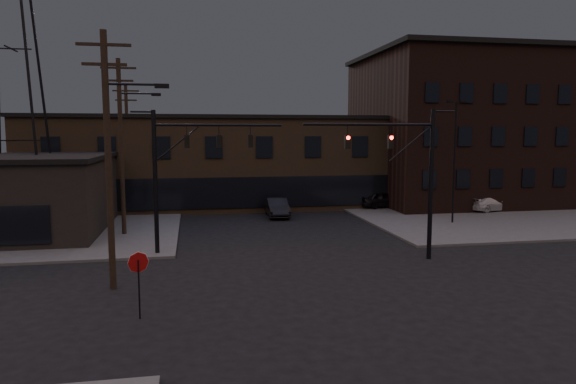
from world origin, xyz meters
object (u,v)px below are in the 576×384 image
object	(u,v)px
traffic_signal_near	(411,168)
traffic_signal_far	(179,165)
stop_sign	(138,269)
car_crossing	(277,207)
parked_car_lot_b	(490,204)
parked_car_lot_a	(383,199)

from	to	relation	value
traffic_signal_near	traffic_signal_far	distance (m)	12.57
stop_sign	car_crossing	distance (m)	23.57
traffic_signal_near	traffic_signal_far	xyz separation A→B (m)	(-12.07, 3.50, 0.08)
traffic_signal_far	parked_car_lot_b	size ratio (longest dim) A/B	1.87
parked_car_lot_b	car_crossing	xyz separation A→B (m)	(-18.28, 1.26, -0.01)
traffic_signal_far	parked_car_lot_a	xyz separation A→B (m)	(17.49, 14.27, -4.12)
traffic_signal_near	stop_sign	bearing A→B (deg)	-154.10
traffic_signal_near	stop_sign	xyz separation A→B (m)	(-13.36, -6.49, -3.09)
stop_sign	parked_car_lot_a	size ratio (longest dim) A/B	0.57
parked_car_lot_a	parked_car_lot_b	world-z (taller)	parked_car_lot_a
traffic_signal_far	stop_sign	world-z (taller)	traffic_signal_far
traffic_signal_far	parked_car_lot_a	bearing A→B (deg)	39.22
traffic_signal_near	parked_car_lot_a	distance (m)	19.01
stop_sign	parked_car_lot_b	xyz separation A→B (m)	(27.00, 20.61, -1.07)
traffic_signal_far	parked_car_lot_a	world-z (taller)	traffic_signal_far
traffic_signal_near	car_crossing	distance (m)	16.61
parked_car_lot_b	parked_car_lot_a	bearing A→B (deg)	51.05
traffic_signal_near	parked_car_lot_b	world-z (taller)	traffic_signal_near
stop_sign	parked_car_lot_b	distance (m)	33.99
stop_sign	car_crossing	xyz separation A→B (m)	(8.72, 21.88, -1.09)
traffic_signal_near	parked_car_lot_a	bearing A→B (deg)	73.06
stop_sign	traffic_signal_near	bearing A→B (deg)	25.90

